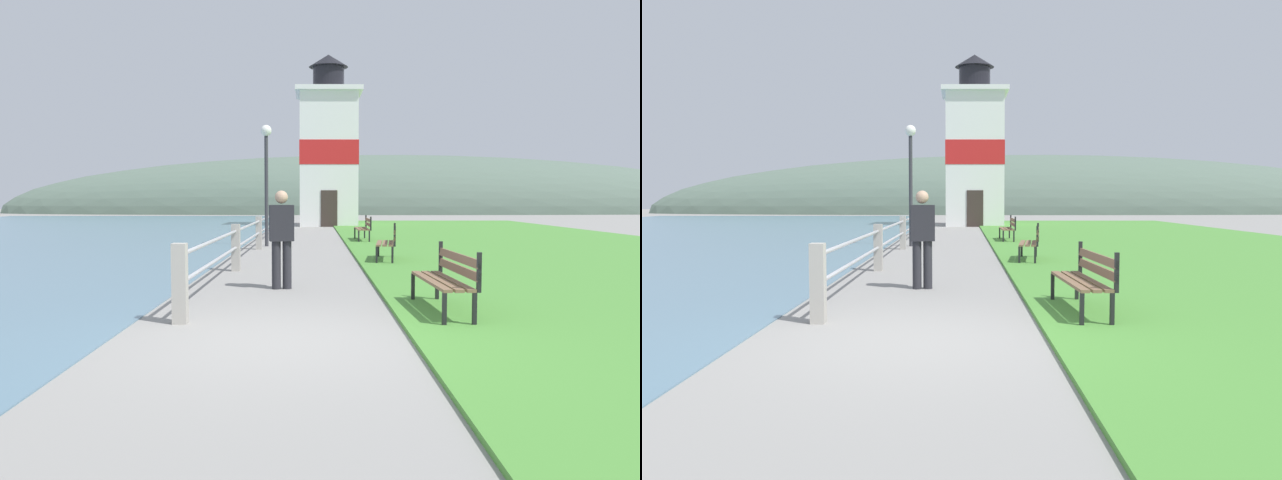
{
  "view_description": "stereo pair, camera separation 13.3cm",
  "coord_description": "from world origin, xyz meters",
  "views": [
    {
      "loc": [
        0.35,
        -6.85,
        1.6
      ],
      "look_at": [
        0.55,
        12.22,
        0.3
      ],
      "focal_mm": 35.0,
      "sensor_mm": 36.0,
      "label": 1
    },
    {
      "loc": [
        0.49,
        -6.86,
        1.6
      ],
      "look_at": [
        0.55,
        12.22,
        0.3
      ],
      "focal_mm": 35.0,
      "sensor_mm": 36.0,
      "label": 2
    }
  ],
  "objects": [
    {
      "name": "ground_plane",
      "position": [
        0.0,
        0.0,
        0.0
      ],
      "size": [
        160.0,
        160.0,
        0.0
      ],
      "primitive_type": "plane",
      "color": "gray"
    },
    {
      "name": "grass_verge",
      "position": [
        7.44,
        13.98,
        0.03
      ],
      "size": [
        12.0,
        41.94,
        0.06
      ],
      "color": "#4C8E38",
      "rests_on": "ground_plane"
    },
    {
      "name": "seawall_railing",
      "position": [
        -1.34,
        12.38,
        0.6
      ],
      "size": [
        0.18,
        22.94,
        1.02
      ],
      "color": "#A8A399",
      "rests_on": "ground_plane"
    },
    {
      "name": "park_bench_near",
      "position": [
        2.17,
        1.56,
        0.54
      ],
      "size": [
        0.55,
        1.97,
        0.94
      ],
      "rotation": [
        0.0,
        0.0,
        3.18
      ],
      "color": "brown",
      "rests_on": "ground_plane"
    },
    {
      "name": "park_bench_midway",
      "position": [
        2.22,
        8.54,
        0.54
      ],
      "size": [
        0.68,
        1.73,
        0.94
      ],
      "rotation": [
        0.0,
        0.0,
        3.01
      ],
      "color": "brown",
      "rests_on": "ground_plane"
    },
    {
      "name": "park_bench_far",
      "position": [
        2.2,
        15.77,
        0.54
      ],
      "size": [
        0.48,
        1.98,
        0.94
      ],
      "rotation": [
        0.0,
        0.0,
        3.15
      ],
      "color": "brown",
      "rests_on": "ground_plane"
    },
    {
      "name": "lighthouse",
      "position": [
        1.2,
        28.86,
        4.26
      ],
      "size": [
        3.69,
        3.69,
        9.65
      ],
      "color": "white",
      "rests_on": "ground_plane"
    },
    {
      "name": "person_strolling",
      "position": [
        -0.21,
        4.01,
        0.93
      ],
      "size": [
        0.45,
        0.29,
        1.72
      ],
      "rotation": [
        0.0,
        0.0,
        1.73
      ],
      "color": "#28282D",
      "rests_on": "ground_plane"
    },
    {
      "name": "lamp_post",
      "position": [
        -1.19,
        13.62,
        2.74
      ],
      "size": [
        0.36,
        0.36,
        3.96
      ],
      "color": "#333338",
      "rests_on": "ground_plane"
    },
    {
      "name": "distant_hillside",
      "position": [
        8.0,
        57.96,
        0.0
      ],
      "size": [
        80.0,
        16.0,
        12.0
      ],
      "color": "#566B5B",
      "rests_on": "ground_plane"
    }
  ]
}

